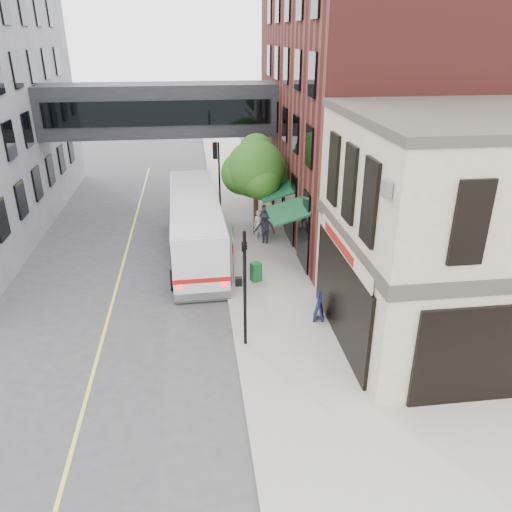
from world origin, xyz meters
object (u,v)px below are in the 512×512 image
object	(u,v)px
pedestrian_a	(259,225)
sandwich_board	(319,307)
newspaper_box	(256,272)
pedestrian_c	(265,227)
pedestrian_b	(265,218)
bus	(195,223)

from	to	relation	value
pedestrian_a	sandwich_board	xyz separation A→B (m)	(1.26, -8.80, -0.29)
newspaper_box	pedestrian_a	bearing A→B (deg)	60.45
pedestrian_a	pedestrian_c	size ratio (longest dim) A/B	0.91
newspaper_box	sandwich_board	size ratio (longest dim) A/B	0.81
pedestrian_c	newspaper_box	world-z (taller)	pedestrian_c
pedestrian_c	newspaper_box	size ratio (longest dim) A/B	2.05
pedestrian_a	pedestrian_b	bearing A→B (deg)	67.16
newspaper_box	sandwich_board	world-z (taller)	sandwich_board
pedestrian_a	newspaper_box	xyz separation A→B (m)	(-0.81, -5.10, -0.39)
bus	pedestrian_c	xyz separation A→B (m)	(3.75, 0.52, -0.63)
bus	pedestrian_c	bearing A→B (deg)	7.88
pedestrian_b	sandwich_board	size ratio (longest dim) A/B	1.44
pedestrian_a	sandwich_board	size ratio (longest dim) A/B	1.52
pedestrian_a	pedestrian_b	xyz separation A→B (m)	(0.50, 1.26, -0.05)
pedestrian_b	pedestrian_c	xyz separation A→B (m)	(-0.25, -1.87, 0.13)
pedestrian_c	sandwich_board	xyz separation A→B (m)	(1.00, -8.18, -0.36)
pedestrian_b	newspaper_box	size ratio (longest dim) A/B	1.76
bus	pedestrian_b	bearing A→B (deg)	30.90
bus	pedestrian_c	world-z (taller)	bus
pedestrian_b	pedestrian_c	world-z (taller)	pedestrian_c
bus	pedestrian_c	size ratio (longest dim) A/B	6.19
bus	newspaper_box	size ratio (longest dim) A/B	12.66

